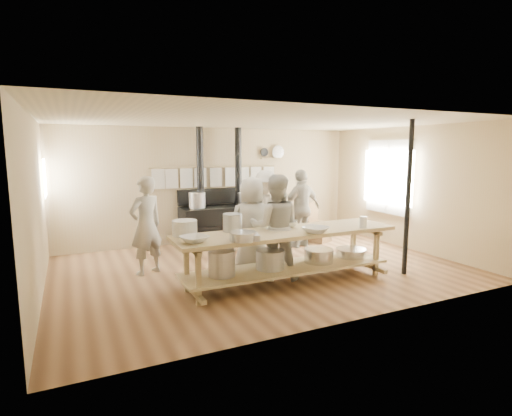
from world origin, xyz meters
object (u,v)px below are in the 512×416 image
Objects in this scene: cook_left at (275,227)px; roasting_pan at (245,237)px; stove at (221,221)px; cook_by_window at (266,211)px; cook_center at (252,226)px; cook_far_left at (146,226)px; chair at (319,230)px; prep_table at (287,251)px; cook_right at (301,208)px.

cook_left is 4.42× the size of roasting_pan.
stove is 1.54× the size of cook_by_window.
cook_by_window reaches higher than cook_center.
cook_far_left is 2.06m from roasting_pan.
cook_far_left is 1.84× the size of chair.
cook_left is 1.03× the size of cook_center.
prep_table is 3.96× the size of chair.
cook_right is at bearing 164.76° from cook_far_left.
cook_right reaches higher than chair.
cook_center is at bearing 113.25° from prep_table.
chair is at bearing 46.43° from prep_table.
stove is at bearing 135.87° from chair.
roasting_pan is at bearing -104.49° from stove.
stove is 3.48m from roasting_pan.
cook_right is at bearing 53.03° from prep_table.
cook_right is (1.78, 1.31, 0.01)m from cook_center.
roasting_pan is (1.05, -1.77, 0.06)m from cook_far_left.
cook_by_window reaches higher than prep_table.
prep_table is 3.09m from chair.
cook_left is at bearing 100.40° from prep_table.
stove is 1.56× the size of cook_center.
cook_right reaches higher than cook_center.
cook_center is (-0.29, 0.68, 0.31)m from prep_table.
cook_far_left is 4.30× the size of roasting_pan.
cook_far_left reaches higher than roasting_pan.
cook_right is at bearing -34.70° from stove.
cook_far_left is 1.00× the size of cook_center.
chair is at bearing 166.79° from cook_far_left.
cook_right is 3.30m from roasting_pan.
roasting_pan is at bearing 64.03° from cook_left.
cook_by_window is (0.68, 1.71, -0.02)m from cook_left.
cook_center is at bearing 26.66° from cook_right.
cook_right is (3.41, 0.54, 0.01)m from cook_far_left.
cook_far_left is 2.19m from cook_left.
cook_by_window reaches higher than cook_far_left.
cook_by_window is at bearing 72.43° from prep_table.
cook_right is 4.36× the size of roasting_pan.
cook_far_left is 0.99× the size of cook_right.
chair is (0.63, 0.25, -0.58)m from cook_right.
cook_far_left is at bearing -5.17° from cook_left.
cook_far_left is (-1.91, 1.44, 0.32)m from prep_table.
prep_table is 2.10× the size of cook_left.
chair is (4.03, 0.79, -0.57)m from cook_far_left.
chair is at bearing 20.35° from cook_by_window.
stove is 1.51× the size of cook_left.
stove is 3.02m from prep_table.
cook_left is at bearing -91.16° from stove.
cook_left is 2.98m from chair.
cook_by_window reaches higher than chair.
stove reaches higher than cook_right.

